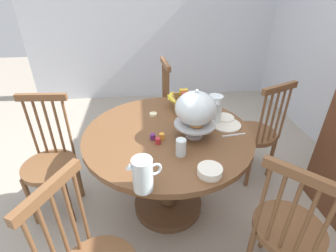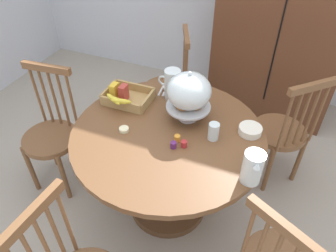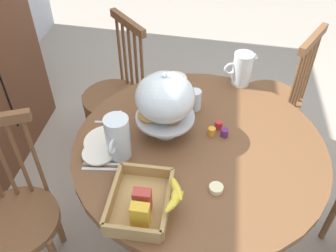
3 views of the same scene
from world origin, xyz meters
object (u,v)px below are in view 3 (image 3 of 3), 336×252
(windsor_chair_by_cabinet, at_px, (274,100))
(pastry_stand_with_dome, at_px, (165,100))
(windsor_chair_far_side, at_px, (17,217))
(china_plate_large, at_px, (107,142))
(cereal_basket, at_px, (145,202))
(dining_table, at_px, (197,175))
(milk_pitcher, at_px, (242,70))
(butter_dish, at_px, (216,188))
(china_plate_small, at_px, (99,153))
(windsor_chair_facing_door, at_px, (116,97))
(orange_juice_pitcher, at_px, (118,139))
(cereal_bowl, at_px, (174,81))
(drinking_glass, at_px, (195,100))

(windsor_chair_by_cabinet, distance_m, pastry_stand_with_dome, 1.06)
(windsor_chair_far_side, height_order, china_plate_large, windsor_chair_far_side)
(windsor_chair_far_side, bearing_deg, cereal_basket, -95.45)
(dining_table, xyz_separation_m, windsor_chair_by_cabinet, (0.78, -0.45, -0.07))
(milk_pitcher, bearing_deg, butter_dish, 172.94)
(china_plate_large, xyz_separation_m, china_plate_small, (-0.09, 0.01, 0.01))
(windsor_chair_by_cabinet, bearing_deg, windsor_chair_far_side, 130.76)
(china_plate_large, bearing_deg, windsor_chair_facing_door, 13.42)
(orange_juice_pitcher, relative_size, cereal_basket, 0.67)
(cereal_bowl, height_order, butter_dish, cereal_bowl)
(dining_table, distance_m, windsor_chair_by_cabinet, 0.90)
(windsor_chair_by_cabinet, bearing_deg, butter_dish, 160.83)
(milk_pitcher, bearing_deg, china_plate_small, 136.50)
(orange_juice_pitcher, relative_size, china_plate_large, 0.96)
(windsor_chair_facing_door, bearing_deg, cereal_bowl, -115.38)
(milk_pitcher, bearing_deg, windsor_chair_by_cabinet, -46.98)
(windsor_chair_facing_door, xyz_separation_m, cereal_basket, (-1.05, -0.42, 0.33))
(milk_pitcher, height_order, cereal_basket, milk_pitcher)
(china_plate_small, height_order, drinking_glass, drinking_glass)
(orange_juice_pitcher, bearing_deg, pastry_stand_with_dome, -45.61)
(milk_pitcher, height_order, china_plate_large, milk_pitcher)
(windsor_chair_far_side, height_order, cereal_basket, windsor_chair_far_side)
(windsor_chair_facing_door, xyz_separation_m, drinking_glass, (-0.39, -0.55, 0.34))
(windsor_chair_facing_door, distance_m, china_plate_small, 0.87)
(cereal_bowl, relative_size, drinking_glass, 1.27)
(drinking_glass, bearing_deg, windsor_chair_facing_door, 54.51)
(dining_table, relative_size, china_plate_large, 5.41)
(drinking_glass, bearing_deg, cereal_basket, 168.41)
(china_plate_small, xyz_separation_m, cereal_bowl, (0.60, -0.27, 0.01))
(windsor_chair_by_cabinet, height_order, windsor_chair_far_side, same)
(cereal_bowl, bearing_deg, milk_pitcher, -79.26)
(drinking_glass, bearing_deg, china_plate_large, 129.37)
(windsor_chair_by_cabinet, height_order, drinking_glass, windsor_chair_by_cabinet)
(windsor_chair_facing_door, height_order, china_plate_large, windsor_chair_facing_door)
(pastry_stand_with_dome, bearing_deg, orange_juice_pitcher, 134.39)
(windsor_chair_facing_door, distance_m, butter_dish, 1.19)
(pastry_stand_with_dome, bearing_deg, cereal_basket, 178.76)
(dining_table, relative_size, milk_pitcher, 6.35)
(windsor_chair_facing_door, height_order, butter_dish, windsor_chair_facing_door)
(china_plate_large, xyz_separation_m, cereal_bowl, (0.51, -0.25, 0.02))
(milk_pitcher, height_order, china_plate_small, milk_pitcher)
(china_plate_large, height_order, cereal_bowl, cereal_bowl)
(china_plate_small, height_order, butter_dish, same)
(cereal_basket, xyz_separation_m, cereal_bowl, (0.85, -0.00, -0.02))
(china_plate_large, bearing_deg, orange_juice_pitcher, -130.34)
(cereal_basket, bearing_deg, dining_table, -25.30)
(dining_table, height_order, drinking_glass, drinking_glass)
(windsor_chair_far_side, xyz_separation_m, china_plate_large, (0.28, -0.40, 0.29))
(windsor_chair_far_side, relative_size, china_plate_large, 4.43)
(windsor_chair_far_side, relative_size, drinking_glass, 8.86)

